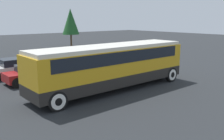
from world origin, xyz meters
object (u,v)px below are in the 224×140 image
object	(u,v)px
parked_car_mid	(95,58)
tour_bus	(113,63)
parked_car_near	(37,73)
parked_car_far	(18,67)

from	to	relation	value
parked_car_mid	tour_bus	bearing A→B (deg)	-119.36
tour_bus	parked_car_near	world-z (taller)	tour_bus
tour_bus	parked_car_mid	xyz separation A→B (m)	(4.42, 7.85, -1.06)
tour_bus	parked_car_mid	bearing A→B (deg)	60.64
parked_car_near	parked_car_mid	bearing A→B (deg)	20.20
tour_bus	parked_car_mid	size ratio (longest dim) A/B	2.75
tour_bus	parked_car_far	xyz separation A→B (m)	(-3.32, 7.87, -1.04)
tour_bus	parked_car_mid	world-z (taller)	tour_bus
parked_car_near	parked_car_mid	distance (m)	7.83
parked_car_near	tour_bus	bearing A→B (deg)	-60.30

